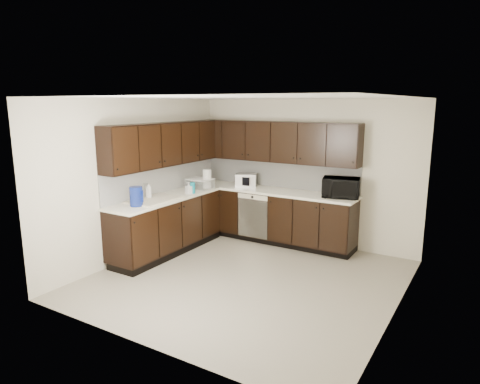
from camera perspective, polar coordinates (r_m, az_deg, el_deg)
name	(u,v)px	position (r m, az deg, el deg)	size (l,w,h in m)	color
floor	(246,279)	(6.15, 0.86, -11.50)	(4.00, 4.00, 0.00)	gray
ceiling	(247,98)	(5.65, 0.94, 12.48)	(4.00, 4.00, 0.00)	white
wall_back	(305,172)	(7.54, 8.62, 2.64)	(4.00, 0.02, 2.50)	beige
wall_left	(138,179)	(6.98, -13.42, 1.72)	(0.02, 4.00, 2.50)	beige
wall_right	(402,211)	(5.09, 20.73, -2.42)	(0.02, 4.00, 2.50)	beige
wall_front	(141,229)	(4.22, -13.02, -4.78)	(4.00, 0.02, 2.50)	beige
lower_cabinets	(229,222)	(7.40, -1.51, -4.03)	(3.00, 2.80, 0.90)	black
countertop	(228,193)	(7.28, -1.56, -0.20)	(3.03, 2.83, 0.04)	white
backsplash	(225,176)	(7.52, -2.04, 2.20)	(3.00, 2.80, 0.48)	silver
upper_cabinets	(227,143)	(7.28, -1.81, 6.57)	(3.00, 2.80, 0.70)	black
dishwasher	(253,213)	(7.46, 1.72, -2.85)	(0.58, 0.04, 0.78)	beige
sink	(154,204)	(6.83, -11.44, -1.58)	(0.54, 0.82, 0.42)	beige
microwave	(341,188)	(7.05, 13.31, 0.58)	(0.58, 0.39, 0.32)	black
soap_bottle_a	(189,188)	(7.18, -6.85, 0.52)	(0.09, 0.09, 0.20)	gray
soap_bottle_b	(149,190)	(6.93, -12.10, 0.22)	(0.10, 0.10, 0.27)	gray
toaster_oven	(246,180)	(7.79, 0.81, 1.62)	(0.37, 0.28, 0.23)	silver
storage_bin	(200,184)	(7.66, -5.34, 1.14)	(0.42, 0.31, 0.16)	silver
blue_pitcher	(136,196)	(6.47, -13.68, -0.58)	(0.19, 0.19, 0.29)	navy
teal_tumbler	(193,188)	(7.22, -6.33, 0.55)	(0.08, 0.08, 0.19)	#0D8398
paper_towel_roll	(207,179)	(7.62, -4.41, 1.76)	(0.15, 0.15, 0.34)	silver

